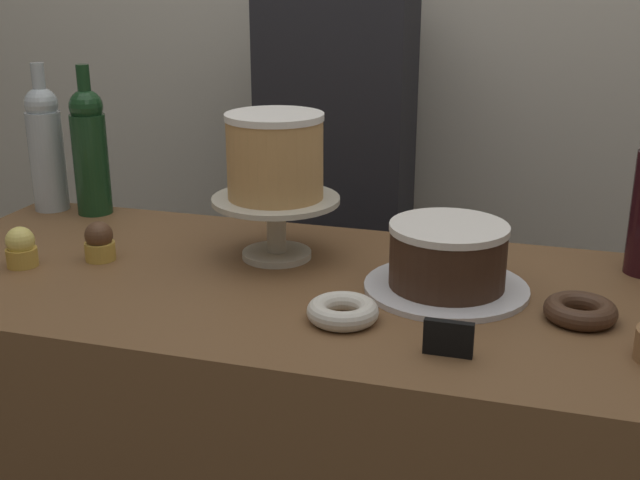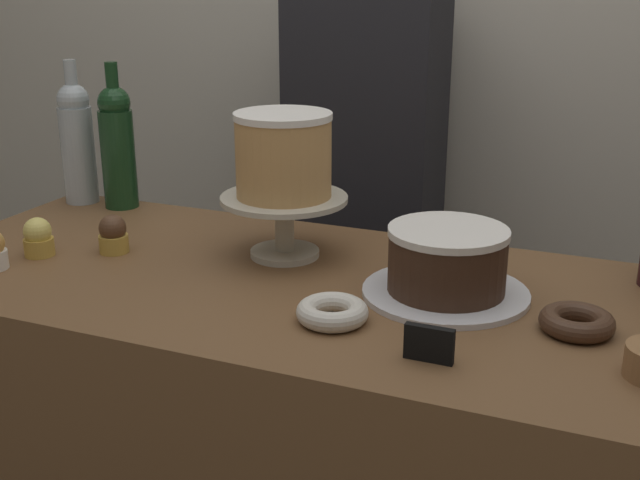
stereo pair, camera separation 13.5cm
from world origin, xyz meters
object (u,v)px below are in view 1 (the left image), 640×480
(barista_figure, at_px, (336,220))
(donut_sugar, at_px, (343,311))
(donut_chocolate, at_px, (580,311))
(cupcake_lemon, at_px, (21,248))
(cake_stand_pedestal, at_px, (276,216))
(white_layer_cake, at_px, (275,156))
(price_sign_chalkboard, at_px, (448,338))
(chocolate_round_cake, at_px, (448,255))
(wine_bottle_clear, at_px, (46,146))
(wine_bottle_green, at_px, (90,149))
(cupcake_chocolate, at_px, (99,242))

(barista_figure, bearing_deg, donut_sugar, -73.91)
(donut_chocolate, bearing_deg, cupcake_lemon, -177.65)
(donut_sugar, relative_size, barista_figure, 0.07)
(donut_sugar, bearing_deg, cake_stand_pedestal, 128.59)
(white_layer_cake, height_order, price_sign_chalkboard, white_layer_cake)
(chocolate_round_cake, xyz_separation_m, cupcake_lemon, (-0.76, -0.10, -0.03))
(cake_stand_pedestal, relative_size, price_sign_chalkboard, 3.38)
(price_sign_chalkboard, bearing_deg, white_layer_cake, 139.44)
(cake_stand_pedestal, xyz_separation_m, chocolate_round_cake, (0.33, -0.07, -0.02))
(wine_bottle_clear, relative_size, wine_bottle_green, 1.00)
(wine_bottle_clear, distance_m, donut_chocolate, 1.18)
(cupcake_chocolate, xyz_separation_m, donut_sugar, (0.50, -0.14, -0.02))
(white_layer_cake, distance_m, donut_chocolate, 0.59)
(wine_bottle_clear, relative_size, price_sign_chalkboard, 4.65)
(white_layer_cake, height_order, wine_bottle_green, wine_bottle_green)
(price_sign_chalkboard, bearing_deg, cupcake_lemon, 170.26)
(cupcake_chocolate, relative_size, donut_sugar, 0.66)
(cupcake_chocolate, distance_m, donut_chocolate, 0.86)
(donut_chocolate, bearing_deg, wine_bottle_clear, 165.52)
(wine_bottle_green, relative_size, price_sign_chalkboard, 4.65)
(white_layer_cake, height_order, chocolate_round_cake, white_layer_cake)
(cupcake_chocolate, bearing_deg, donut_sugar, -15.05)
(cake_stand_pedestal, height_order, price_sign_chalkboard, cake_stand_pedestal)
(cake_stand_pedestal, xyz_separation_m, wine_bottle_green, (-0.48, 0.16, 0.06))
(donut_chocolate, distance_m, donut_sugar, 0.37)
(white_layer_cake, relative_size, donut_chocolate, 1.60)
(donut_chocolate, relative_size, donut_sugar, 1.00)
(white_layer_cake, height_order, cupcake_chocolate, white_layer_cake)
(cake_stand_pedestal, bearing_deg, donut_sugar, -51.41)
(white_layer_cake, height_order, donut_chocolate, white_layer_cake)
(chocolate_round_cake, distance_m, donut_chocolate, 0.23)
(white_layer_cake, relative_size, wine_bottle_green, 0.55)
(cupcake_chocolate, xyz_separation_m, barista_figure, (0.28, 0.66, -0.13))
(cake_stand_pedestal, bearing_deg, barista_figure, 93.69)
(cake_stand_pedestal, height_order, donut_chocolate, cake_stand_pedestal)
(cake_stand_pedestal, bearing_deg, wine_bottle_clear, 165.10)
(chocolate_round_cake, xyz_separation_m, price_sign_chalkboard, (0.04, -0.24, -0.04))
(cupcake_chocolate, xyz_separation_m, cupcake_lemon, (-0.12, -0.07, 0.00))
(cake_stand_pedestal, xyz_separation_m, donut_sugar, (0.19, -0.24, -0.06))
(wine_bottle_green, xyz_separation_m, cupcake_chocolate, (0.17, -0.27, -0.11))
(wine_bottle_clear, bearing_deg, donut_sugar, -26.95)
(chocolate_round_cake, xyz_separation_m, barista_figure, (-0.36, 0.63, -0.16))
(chocolate_round_cake, height_order, wine_bottle_clear, wine_bottle_clear)
(donut_sugar, xyz_separation_m, barista_figure, (-0.23, 0.79, -0.11))
(cupcake_lemon, relative_size, donut_chocolate, 0.66)
(white_layer_cake, relative_size, cupcake_lemon, 2.41)
(cake_stand_pedestal, xyz_separation_m, white_layer_cake, (-0.00, -0.00, 0.11))
(chocolate_round_cake, distance_m, price_sign_chalkboard, 0.24)
(cake_stand_pedestal, relative_size, barista_figure, 0.15)
(white_layer_cake, bearing_deg, cake_stand_pedestal, 45.00)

